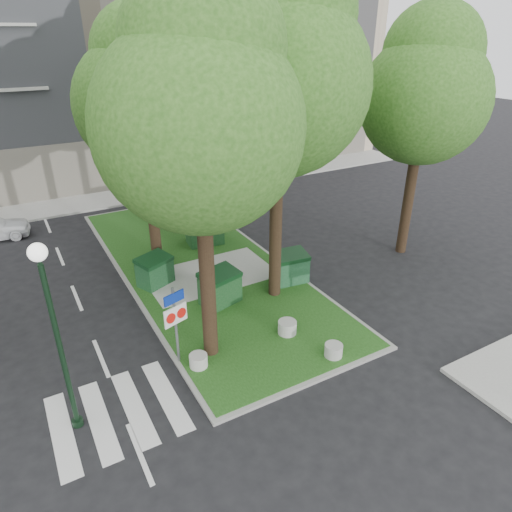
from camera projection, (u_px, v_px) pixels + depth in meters
ground at (298, 387)px, 12.74m from camera, size 120.00×120.00×0.00m
median_island at (200, 266)px, 19.17m from camera, size 6.00×16.00×0.12m
median_kerb at (200, 266)px, 19.17m from camera, size 6.30×16.30×0.10m
building_sidewalk at (123, 197)px, 27.13m from camera, size 42.00×3.00×0.12m
zebra_crossing at (151, 401)px, 12.25m from camera, size 5.00×3.00×0.01m
apartment_building at (76, 47)px, 29.45m from camera, size 41.00×12.00×16.00m
tree_median_near_left at (200, 107)px, 10.86m from camera, size 5.20×5.20×10.53m
tree_median_near_right at (280, 66)px, 13.66m from camera, size 5.60×5.60×11.46m
tree_median_mid at (142, 92)px, 16.29m from camera, size 4.80×4.80×9.99m
tree_median_far at (191, 47)px, 19.45m from camera, size 5.80×5.80×11.93m
tree_street_right at (426, 87)px, 17.59m from camera, size 5.00×5.00×10.06m
dumpster_a at (155, 271)px, 17.44m from camera, size 1.53×1.34×1.19m
dumpster_b at (220, 287)px, 16.23m from camera, size 1.58×1.29×1.28m
dumpster_c at (204, 228)px, 20.79m from camera, size 1.74×1.32×1.50m
dumpster_d at (290, 267)px, 17.64m from camera, size 1.44×1.09×1.25m
bollard_left at (198, 361)px, 13.28m from camera, size 0.54×0.54×0.38m
bollard_right at (333, 350)px, 13.71m from camera, size 0.55×0.55×0.39m
bollard_mid at (287, 327)px, 14.73m from camera, size 0.60×0.60×0.43m
litter_bin at (193, 218)px, 22.91m from camera, size 0.40×0.40×0.70m
street_lamp at (54, 320)px, 10.12m from camera, size 0.40×0.40×5.05m
traffic_sign_pole at (175, 316)px, 12.93m from camera, size 0.76×0.28×2.60m
car_silver at (196, 188)px, 26.50m from camera, size 4.22×1.49×1.39m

